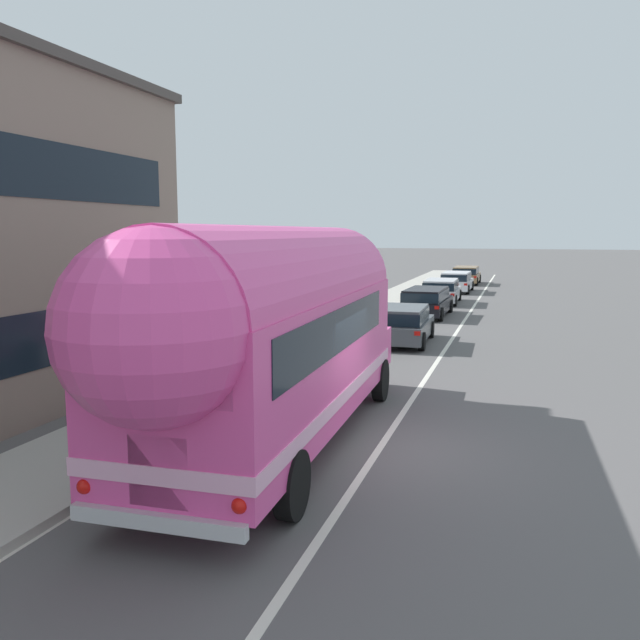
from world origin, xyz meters
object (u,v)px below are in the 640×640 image
Objects in this scene: car_fourth at (457,280)px; car_second at (427,300)px; car_third at (441,289)px; painted_bus at (272,330)px; car_lead at (403,322)px; car_fifth at (466,274)px.

car_second is at bearing -90.61° from car_fourth.
car_third is at bearing -91.29° from car_fourth.
painted_bus is 2.61× the size of car_lead.
car_lead and car_second have the same top height.
painted_bus is 12.46m from car_lead.
painted_bus is 20.30m from car_second.
car_fourth is at bearing 89.39° from car_second.
car_lead is at bearing 89.27° from painted_bus.
car_second is at bearing -90.52° from car_fifth.
car_fifth is (0.09, 40.67, -1.51)m from painted_bus.
painted_bus is 26.35m from car_third.
car_fifth is (0.04, 7.17, 0.00)m from car_fourth.
car_second is 1.05× the size of car_fifth.
car_second is 13.27m from car_fourth.
car_third and car_fourth have the same top height.
car_second is (-0.09, 20.24, -1.50)m from painted_bus.
car_fourth is (0.16, 7.21, 0.01)m from car_third.
car_lead is 0.91× the size of car_third.
car_second and car_third have the same top height.
car_fourth is at bearing 89.92° from painted_bus.
car_lead is 28.31m from car_fifth.
car_fifth is at bearing 90.13° from car_lead.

